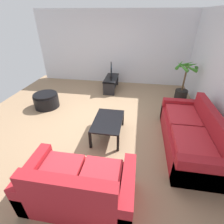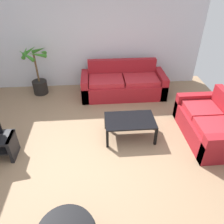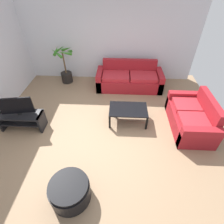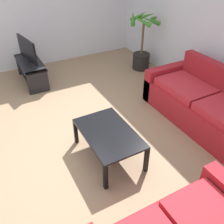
% 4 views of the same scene
% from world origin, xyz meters
% --- Properties ---
extents(ground_plane, '(6.60, 6.60, 0.00)m').
position_xyz_m(ground_plane, '(0.00, 0.00, 0.00)').
color(ground_plane, '#937556').
extents(wall_back, '(6.00, 0.06, 2.70)m').
position_xyz_m(wall_back, '(0.00, 3.00, 1.35)').
color(wall_back, silver).
rests_on(wall_back, ground).
extents(couch_main, '(2.24, 0.90, 0.90)m').
position_xyz_m(couch_main, '(0.72, 2.28, 0.30)').
color(couch_main, maroon).
rests_on(couch_main, ground).
extents(couch_loveseat, '(0.90, 1.63, 0.90)m').
position_xyz_m(couch_loveseat, '(2.28, 0.36, 0.30)').
color(couch_loveseat, maroon).
rests_on(couch_loveseat, ground).
extents(tv_stand, '(1.10, 0.45, 0.47)m').
position_xyz_m(tv_stand, '(-2.13, 0.11, 0.31)').
color(tv_stand, black).
rests_on(tv_stand, ground).
extents(tv, '(0.80, 0.18, 0.49)m').
position_xyz_m(tv, '(-2.13, 0.11, 0.73)').
color(tv, black).
rests_on(tv, tv_stand).
extents(coffee_table, '(1.02, 0.65, 0.43)m').
position_xyz_m(coffee_table, '(0.64, 0.50, 0.38)').
color(coffee_table, black).
rests_on(coffee_table, ground).
extents(potted_palm, '(0.71, 0.72, 1.31)m').
position_xyz_m(potted_palm, '(-1.58, 2.55, 0.51)').
color(potted_palm, black).
rests_on(potted_palm, ground).
extents(ottoman, '(0.74, 0.74, 0.44)m').
position_xyz_m(ottoman, '(-0.46, -1.65, 0.22)').
color(ottoman, black).
rests_on(ottoman, ground).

